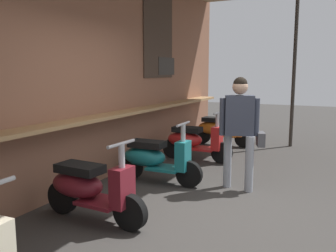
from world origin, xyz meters
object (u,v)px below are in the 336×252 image
(scooter_maroon, at_px, (88,188))
(scooter_red, at_px, (193,141))
(shopper_with_handbag, at_px, (240,122))
(scooter_teal, at_px, (154,158))
(scooter_orange, at_px, (219,129))

(scooter_maroon, xyz_separation_m, scooter_red, (3.19, 0.00, 0.00))
(scooter_maroon, bearing_deg, shopper_with_handbag, 58.83)
(shopper_with_handbag, bearing_deg, scooter_maroon, 125.87)
(scooter_teal, distance_m, scooter_orange, 3.22)
(shopper_with_handbag, bearing_deg, scooter_teal, 81.76)
(scooter_maroon, distance_m, scooter_teal, 1.60)
(scooter_orange, xyz_separation_m, shopper_with_handbag, (-2.96, -1.27, 0.60))
(scooter_maroon, relative_size, scooter_red, 1.00)
(scooter_red, xyz_separation_m, scooter_orange, (1.63, 0.00, 0.00))
(scooter_red, bearing_deg, scooter_maroon, -91.70)
(scooter_maroon, height_order, scooter_orange, same)
(scooter_maroon, relative_size, scooter_teal, 1.00)
(scooter_red, distance_m, shopper_with_handbag, 1.93)
(scooter_teal, relative_size, scooter_red, 1.00)
(scooter_maroon, bearing_deg, scooter_orange, 93.10)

